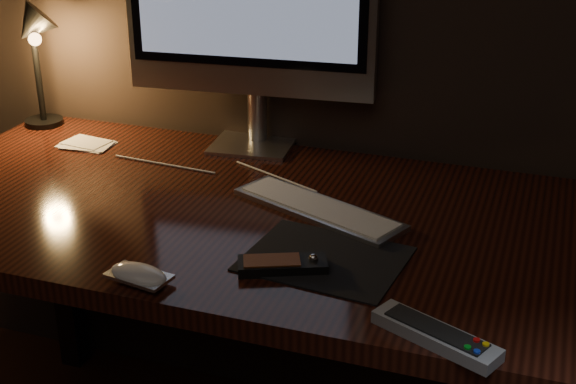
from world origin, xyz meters
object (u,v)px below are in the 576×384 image
(tv_remote, at_px, (436,335))
(desk_lamp, at_px, (34,44))
(mouse, at_px, (139,277))
(media_remote, at_px, (282,265))
(desk, at_px, (285,254))
(keyboard, at_px, (318,208))

(tv_remote, distance_m, desk_lamp, 1.27)
(mouse, xyz_separation_m, media_remote, (0.21, 0.12, 0.00))
(tv_remote, bearing_deg, media_remote, 179.95)
(media_remote, height_order, desk_lamp, desk_lamp)
(desk, bearing_deg, tv_remote, -46.99)
(mouse, distance_m, desk_lamp, 0.88)
(media_remote, bearing_deg, desk, 85.47)
(tv_remote, bearing_deg, desk_lamp, 174.90)
(mouse, bearing_deg, desk, 83.35)
(desk, height_order, keyboard, keyboard)
(desk, height_order, media_remote, media_remote)
(keyboard, height_order, media_remote, media_remote)
(keyboard, xyz_separation_m, tv_remote, (0.30, -0.37, 0.00))
(desk, height_order, mouse, mouse)
(keyboard, distance_m, desk_lamp, 0.86)
(mouse, xyz_separation_m, tv_remote, (0.49, -0.01, 0.00))
(desk, bearing_deg, keyboard, -23.13)
(tv_remote, xyz_separation_m, desk_lamp, (-1.10, 0.61, 0.21))
(mouse, distance_m, tv_remote, 0.49)
(desk, relative_size, mouse, 14.84)
(desk, xyz_separation_m, media_remote, (0.10, -0.28, 0.14))
(media_remote, distance_m, desk_lamp, 0.97)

